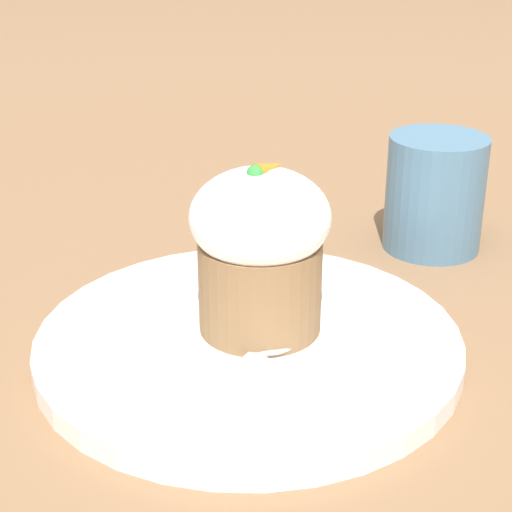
{
  "coord_description": "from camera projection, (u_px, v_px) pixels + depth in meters",
  "views": [
    {
      "loc": [
        -0.33,
        -0.29,
        0.27
      ],
      "look_at": [
        0.01,
        0.0,
        0.06
      ],
      "focal_mm": 60.0,
      "sensor_mm": 36.0,
      "label": 1
    }
  ],
  "objects": [
    {
      "name": "spoon",
      "position": [
        260.0,
        352.0,
        0.48
      ],
      "size": [
        0.11,
        0.04,
        0.01
      ],
      "color": "#B7B7BC",
      "rests_on": "dessert_plate"
    },
    {
      "name": "dessert_plate",
      "position": [
        249.0,
        344.0,
        0.51
      ],
      "size": [
        0.25,
        0.25,
        0.01
      ],
      "color": "white",
      "rests_on": "ground_plane"
    },
    {
      "name": "carrot_cake",
      "position": [
        256.0,
        246.0,
        0.49
      ],
      "size": [
        0.08,
        0.08,
        0.1
      ],
      "color": "olive",
      "rests_on": "dessert_plate"
    },
    {
      "name": "ground_plane",
      "position": [
        249.0,
        353.0,
        0.51
      ],
      "size": [
        4.0,
        4.0,
        0.0
      ],
      "primitive_type": "plane",
      "color": "#846042"
    },
    {
      "name": "coffee_cup",
      "position": [
        436.0,
        193.0,
        0.64
      ],
      "size": [
        0.1,
        0.07,
        0.09
      ],
      "color": "teal",
      "rests_on": "ground_plane"
    }
  ]
}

